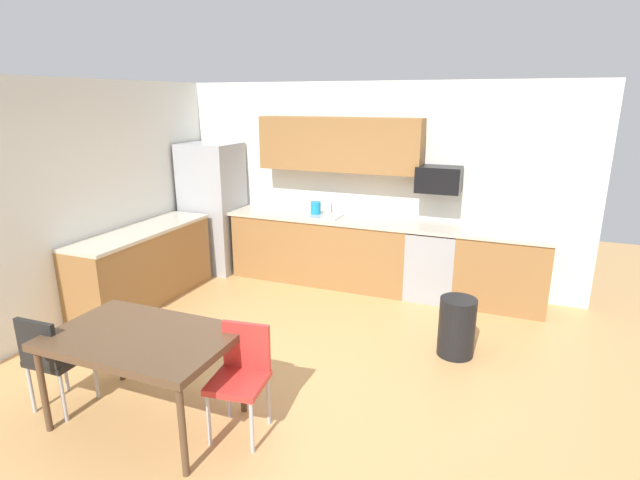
# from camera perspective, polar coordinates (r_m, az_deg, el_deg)

# --- Properties ---
(ground_plane) EXTENTS (12.00, 12.00, 0.00)m
(ground_plane) POSITION_cam_1_polar(r_m,az_deg,el_deg) (4.93, -4.47, -14.32)
(ground_plane) COLOR tan
(wall_back) EXTENTS (5.80, 0.10, 2.70)m
(wall_back) POSITION_cam_1_polar(r_m,az_deg,el_deg) (6.82, 5.19, 6.41)
(wall_back) COLOR silver
(wall_back) RESTS_ON ground
(wall_left) EXTENTS (0.10, 5.80, 2.70)m
(wall_left) POSITION_cam_1_polar(r_m,az_deg,el_deg) (6.05, -27.97, 3.34)
(wall_left) COLOR silver
(wall_left) RESTS_ON ground
(cabinet_run_back) EXTENTS (2.48, 0.60, 0.90)m
(cabinet_run_back) POSITION_cam_1_polar(r_m,az_deg,el_deg) (6.87, 0.07, -1.17)
(cabinet_run_back) COLOR olive
(cabinet_run_back) RESTS_ON ground
(cabinet_run_back_right) EXTENTS (1.07, 0.60, 0.90)m
(cabinet_run_back_right) POSITION_cam_1_polar(r_m,az_deg,el_deg) (6.43, 20.18, -3.44)
(cabinet_run_back_right) COLOR olive
(cabinet_run_back_right) RESTS_ON ground
(cabinet_run_left) EXTENTS (0.60, 2.00, 0.90)m
(cabinet_run_left) POSITION_cam_1_polar(r_m,az_deg,el_deg) (6.56, -19.70, -2.99)
(cabinet_run_left) COLOR olive
(cabinet_run_left) RESTS_ON ground
(countertop_back) EXTENTS (4.80, 0.64, 0.04)m
(countertop_back) POSITION_cam_1_polar(r_m,az_deg,el_deg) (6.58, 4.22, 2.25)
(countertop_back) COLOR beige
(countertop_back) RESTS_ON cabinet_run_back
(countertop_left) EXTENTS (0.64, 2.00, 0.04)m
(countertop_left) POSITION_cam_1_polar(r_m,az_deg,el_deg) (6.43, -20.09, 0.97)
(countertop_left) COLOR beige
(countertop_left) RESTS_ON cabinet_run_left
(upper_cabinets_back) EXTENTS (2.20, 0.34, 0.70)m
(upper_cabinets_back) POSITION_cam_1_polar(r_m,az_deg,el_deg) (6.63, 2.23, 10.99)
(upper_cabinets_back) COLOR olive
(refrigerator) EXTENTS (0.76, 0.70, 1.87)m
(refrigerator) POSITION_cam_1_polar(r_m,az_deg,el_deg) (7.44, -12.20, 3.67)
(refrigerator) COLOR #9EA0A5
(refrigerator) RESTS_ON ground
(oven_range) EXTENTS (0.60, 0.60, 0.91)m
(oven_range) POSITION_cam_1_polar(r_m,az_deg,el_deg) (6.49, 12.81, -2.60)
(oven_range) COLOR #999BA0
(oven_range) RESTS_ON ground
(microwave) EXTENTS (0.54, 0.36, 0.32)m
(microwave) POSITION_cam_1_polar(r_m,az_deg,el_deg) (6.33, 13.55, 6.82)
(microwave) COLOR black
(sink_basin) EXTENTS (0.48, 0.40, 0.14)m
(sink_basin) POSITION_cam_1_polar(r_m,az_deg,el_deg) (6.74, 0.42, 2.28)
(sink_basin) COLOR #A5A8AD
(sink_basin) RESTS_ON countertop_back
(sink_faucet) EXTENTS (0.02, 0.02, 0.24)m
(sink_faucet) POSITION_cam_1_polar(r_m,az_deg,el_deg) (6.87, 0.98, 3.91)
(sink_faucet) COLOR #B2B5BA
(sink_faucet) RESTS_ON countertop_back
(dining_table) EXTENTS (1.40, 0.90, 0.76)m
(dining_table) POSITION_cam_1_polar(r_m,az_deg,el_deg) (4.09, -19.91, -10.97)
(dining_table) COLOR brown
(dining_table) RESTS_ON ground
(chair_near_table) EXTENTS (0.45, 0.45, 0.85)m
(chair_near_table) POSITION_cam_1_polar(r_m,az_deg,el_deg) (3.90, -9.06, -14.71)
(chair_near_table) COLOR red
(chair_near_table) RESTS_ON ground
(chair_far_side) EXTENTS (0.41, 0.41, 0.85)m
(chair_far_side) POSITION_cam_1_polar(r_m,az_deg,el_deg) (4.60, -28.56, -11.58)
(chair_far_side) COLOR black
(chair_far_side) RESTS_ON ground
(trash_bin) EXTENTS (0.36, 0.36, 0.60)m
(trash_bin) POSITION_cam_1_polar(r_m,az_deg,el_deg) (5.16, 15.50, -9.65)
(trash_bin) COLOR black
(trash_bin) RESTS_ON ground
(kettle) EXTENTS (0.14, 0.14, 0.20)m
(kettle) POSITION_cam_1_polar(r_m,az_deg,el_deg) (6.80, -0.50, 3.62)
(kettle) COLOR #198CBF
(kettle) RESTS_ON countertop_back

